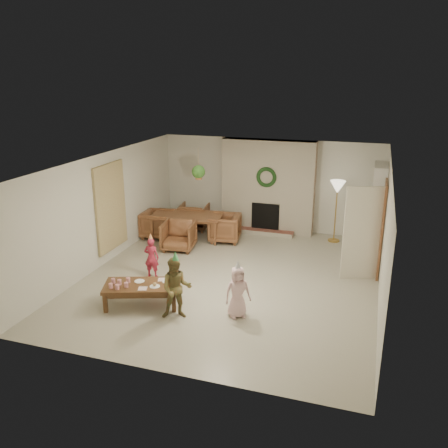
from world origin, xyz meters
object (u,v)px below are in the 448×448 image
at_px(dining_chair_left, 157,224).
at_px(dining_chair_far, 194,217).
at_px(child_red, 152,258).
at_px(coffee_table_top, 141,286).
at_px(child_pink, 238,292).
at_px(dining_table, 187,227).
at_px(dining_chair_right, 225,228).
at_px(child_plaid, 176,288).
at_px(dining_chair_near, 179,236).

bearing_deg(dining_chair_left, dining_chair_far, -45.00).
bearing_deg(child_red, coffee_table_top, 102.49).
height_order(dining_chair_left, child_red, child_red).
height_order(dining_chair_far, coffee_table_top, dining_chair_far).
xyz_separation_m(coffee_table_top, child_pink, (1.83, 0.14, 0.09)).
bearing_deg(coffee_table_top, dining_chair_left, 92.19).
xyz_separation_m(dining_table, coffee_table_top, (0.61, -3.70, 0.07)).
bearing_deg(child_pink, dining_chair_left, 98.75).
bearing_deg(dining_table, dining_chair_right, -0.00).
bearing_deg(dining_chair_far, dining_chair_right, 141.34).
relative_size(dining_chair_right, child_red, 0.90).
bearing_deg(child_plaid, dining_chair_left, 99.19).
bearing_deg(dining_chair_near, child_pink, -57.76).
height_order(dining_chair_right, child_red, child_red).
height_order(dining_chair_far, dining_chair_left, same).
distance_m(dining_chair_left, child_plaid, 4.42).
xyz_separation_m(dining_table, dining_chair_right, (1.00, 0.14, 0.03)).
bearing_deg(child_plaid, child_red, 108.81).
xyz_separation_m(dining_table, dining_chair_left, (-0.80, -0.11, 0.03)).
xyz_separation_m(dining_chair_near, dining_chair_left, (-0.91, 0.69, 0.00)).
bearing_deg(dining_chair_right, dining_table, -90.00).
relative_size(child_red, child_plaid, 0.77).
distance_m(coffee_table_top, child_red, 1.29).
bearing_deg(dining_chair_far, child_pink, 112.43).
distance_m(dining_chair_near, child_plaid, 3.40).
distance_m(dining_chair_right, child_red, 2.73).
bearing_deg(dining_chair_far, dining_chair_near, 90.00).
height_order(dining_table, dining_chair_left, dining_chair_left).
xyz_separation_m(dining_chair_near, child_red, (0.10, -1.67, 0.08)).
bearing_deg(dining_chair_near, dining_chair_far, 90.00).
xyz_separation_m(dining_chair_right, child_red, (-0.79, -2.61, 0.08)).
distance_m(dining_table, child_plaid, 4.18).
xyz_separation_m(dining_chair_near, coffee_table_top, (0.49, -2.90, 0.04)).
distance_m(dining_chair_near, child_pink, 3.61).
height_order(dining_table, child_pink, child_pink).
xyz_separation_m(dining_chair_left, coffee_table_top, (1.40, -3.58, 0.04)).
xyz_separation_m(dining_chair_near, child_plaid, (1.31, -3.13, 0.21)).
distance_m(dining_chair_left, dining_chair_right, 1.81).
bearing_deg(child_red, dining_chair_right, -112.17).
bearing_deg(dining_chair_left, coffee_table_top, -166.53).
bearing_deg(child_plaid, dining_chair_near, 91.75).
height_order(dining_chair_right, child_pink, child_pink).
relative_size(child_red, child_pink, 0.91).
relative_size(dining_chair_near, child_red, 0.90).
bearing_deg(dining_chair_right, dining_chair_far, -128.66).
height_order(dining_chair_near, dining_chair_far, same).
height_order(dining_chair_near, child_pink, child_pink).
xyz_separation_m(dining_chair_far, child_red, (0.32, -3.27, 0.08)).
relative_size(dining_table, child_pink, 1.92).
relative_size(child_plaid, child_pink, 1.19).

